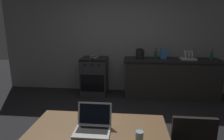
{
  "coord_description": "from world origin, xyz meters",
  "views": [
    {
      "loc": [
        0.32,
        -2.46,
        1.69
      ],
      "look_at": [
        -0.01,
        0.85,
        0.88
      ],
      "focal_mm": 31.27,
      "sensor_mm": 36.0,
      "label": 1
    }
  ],
  "objects_px": {
    "bottle_b": "(156,53)",
    "cereal_box": "(164,54)",
    "stove_oven": "(95,76)",
    "drinking_glass": "(139,139)",
    "frying_pan": "(94,57)",
    "laptop": "(93,126)",
    "dish_rack": "(188,57)",
    "electric_kettle": "(140,54)",
    "bottle": "(212,55)"
  },
  "relations": [
    {
      "from": "drinking_glass",
      "to": "dish_rack",
      "type": "xyz_separation_m",
      "value": [
        1.19,
        3.09,
        0.13
      ]
    },
    {
      "from": "electric_kettle",
      "to": "dish_rack",
      "type": "distance_m",
      "value": 1.08
    },
    {
      "from": "electric_kettle",
      "to": "cereal_box",
      "type": "bearing_deg",
      "value": 2.11
    },
    {
      "from": "frying_pan",
      "to": "cereal_box",
      "type": "bearing_deg",
      "value": 1.79
    },
    {
      "from": "stove_oven",
      "to": "drinking_glass",
      "type": "height_order",
      "value": "stove_oven"
    },
    {
      "from": "bottle",
      "to": "dish_rack",
      "type": "bearing_deg",
      "value": 174.07
    },
    {
      "from": "laptop",
      "to": "electric_kettle",
      "type": "xyz_separation_m",
      "value": [
        0.52,
        2.91,
        0.22
      ]
    },
    {
      "from": "electric_kettle",
      "to": "drinking_glass",
      "type": "distance_m",
      "value": 3.1
    },
    {
      "from": "dish_rack",
      "to": "frying_pan",
      "type": "bearing_deg",
      "value": -179.2
    },
    {
      "from": "frying_pan",
      "to": "laptop",
      "type": "bearing_deg",
      "value": -79.39
    },
    {
      "from": "stove_oven",
      "to": "bottle",
      "type": "distance_m",
      "value": 2.68
    },
    {
      "from": "laptop",
      "to": "bottle_b",
      "type": "xyz_separation_m",
      "value": [
        0.89,
        2.99,
        0.22
      ]
    },
    {
      "from": "laptop",
      "to": "drinking_glass",
      "type": "height_order",
      "value": "laptop"
    },
    {
      "from": "electric_kettle",
      "to": "frying_pan",
      "type": "distance_m",
      "value": 1.06
    },
    {
      "from": "bottle_b",
      "to": "electric_kettle",
      "type": "bearing_deg",
      "value": -167.91
    },
    {
      "from": "bottle",
      "to": "bottle_b",
      "type": "bearing_deg",
      "value": 173.76
    },
    {
      "from": "bottle",
      "to": "laptop",
      "type": "bearing_deg",
      "value": -126.1
    },
    {
      "from": "electric_kettle",
      "to": "dish_rack",
      "type": "bearing_deg",
      "value": 0.0
    },
    {
      "from": "electric_kettle",
      "to": "bottle_b",
      "type": "distance_m",
      "value": 0.38
    },
    {
      "from": "stove_oven",
      "to": "cereal_box",
      "type": "relative_size",
      "value": 3.67
    },
    {
      "from": "drinking_glass",
      "to": "dish_rack",
      "type": "height_order",
      "value": "dish_rack"
    },
    {
      "from": "drinking_glass",
      "to": "bottle_b",
      "type": "xyz_separation_m",
      "value": [
        0.48,
        3.17,
        0.2
      ]
    },
    {
      "from": "laptop",
      "to": "frying_pan",
      "type": "distance_m",
      "value": 2.93
    },
    {
      "from": "laptop",
      "to": "bottle",
      "type": "relative_size",
      "value": 1.33
    },
    {
      "from": "cereal_box",
      "to": "dish_rack",
      "type": "xyz_separation_m",
      "value": [
        0.54,
        -0.02,
        -0.07
      ]
    },
    {
      "from": "bottle",
      "to": "drinking_glass",
      "type": "height_order",
      "value": "bottle"
    },
    {
      "from": "dish_rack",
      "to": "laptop",
      "type": "bearing_deg",
      "value": -118.86
    },
    {
      "from": "stove_oven",
      "to": "bottle_b",
      "type": "relative_size",
      "value": 3.69
    },
    {
      "from": "stove_oven",
      "to": "cereal_box",
      "type": "xyz_separation_m",
      "value": [
        1.6,
        0.02,
        0.57
      ]
    },
    {
      "from": "stove_oven",
      "to": "laptop",
      "type": "bearing_deg",
      "value": -79.49
    },
    {
      "from": "bottle",
      "to": "dish_rack",
      "type": "height_order",
      "value": "bottle"
    },
    {
      "from": "stove_oven",
      "to": "frying_pan",
      "type": "height_order",
      "value": "frying_pan"
    },
    {
      "from": "stove_oven",
      "to": "bottle",
      "type": "relative_size",
      "value": 3.69
    },
    {
      "from": "laptop",
      "to": "dish_rack",
      "type": "distance_m",
      "value": 3.32
    },
    {
      "from": "dish_rack",
      "to": "electric_kettle",
      "type": "bearing_deg",
      "value": 180.0
    },
    {
      "from": "frying_pan",
      "to": "dish_rack",
      "type": "relative_size",
      "value": 1.16
    },
    {
      "from": "bottle",
      "to": "cereal_box",
      "type": "relative_size",
      "value": 0.99
    },
    {
      "from": "stove_oven",
      "to": "frying_pan",
      "type": "xyz_separation_m",
      "value": [
        -0.0,
        -0.03,
        0.47
      ]
    },
    {
      "from": "drinking_glass",
      "to": "dish_rack",
      "type": "relative_size",
      "value": 0.36
    },
    {
      "from": "laptop",
      "to": "bottle_b",
      "type": "bearing_deg",
      "value": 81.13
    },
    {
      "from": "drinking_glass",
      "to": "cereal_box",
      "type": "relative_size",
      "value": 0.51
    },
    {
      "from": "stove_oven",
      "to": "bottle",
      "type": "bearing_deg",
      "value": -1.04
    },
    {
      "from": "stove_oven",
      "to": "bottle",
      "type": "height_order",
      "value": "bottle"
    },
    {
      "from": "bottle_b",
      "to": "cereal_box",
      "type": "bearing_deg",
      "value": -19.6
    },
    {
      "from": "frying_pan",
      "to": "cereal_box",
      "type": "height_order",
      "value": "cereal_box"
    },
    {
      "from": "cereal_box",
      "to": "dish_rack",
      "type": "relative_size",
      "value": 0.71
    },
    {
      "from": "drinking_glass",
      "to": "bottle_b",
      "type": "height_order",
      "value": "bottle_b"
    },
    {
      "from": "stove_oven",
      "to": "drinking_glass",
      "type": "xyz_separation_m",
      "value": [
        0.95,
        -3.09,
        0.36
      ]
    },
    {
      "from": "drinking_glass",
      "to": "bottle_b",
      "type": "bearing_deg",
      "value": 81.31
    },
    {
      "from": "bottle",
      "to": "bottle_b",
      "type": "xyz_separation_m",
      "value": [
        -1.19,
        0.13,
        0.0
      ]
    }
  ]
}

